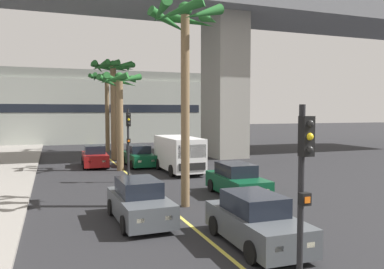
# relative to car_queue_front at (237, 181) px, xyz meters

# --- Properties ---
(lane_stripe_center) EXTENTS (0.14, 56.00, 0.01)m
(lane_stripe_center) POSITION_rel_car_queue_front_xyz_m (-3.73, 6.07, -0.72)
(lane_stripe_center) COLOR #DBCC4C
(lane_stripe_center) RESTS_ON ground
(pier_building_backdrop) EXTENTS (31.48, 8.04, 9.22)m
(pier_building_backdrop) POSITION_rel_car_queue_front_xyz_m (-3.73, 36.09, 3.83)
(pier_building_backdrop) COLOR #ADB2A8
(pier_building_backdrop) RESTS_ON ground
(car_queue_front) EXTENTS (1.93, 4.15, 1.56)m
(car_queue_front) POSITION_rel_car_queue_front_xyz_m (0.00, 0.00, 0.00)
(car_queue_front) COLOR #0C4728
(car_queue_front) RESTS_ON ground
(car_queue_second) EXTENTS (1.95, 4.16, 1.56)m
(car_queue_second) POSITION_rel_car_queue_front_xyz_m (-2.29, 11.46, 0.00)
(car_queue_second) COLOR #0C4728
(car_queue_second) RESTS_ON ground
(car_queue_third) EXTENTS (1.88, 4.12, 1.56)m
(car_queue_third) POSITION_rel_car_queue_front_xyz_m (-2.54, -6.30, 0.00)
(car_queue_third) COLOR #4C5156
(car_queue_third) RESTS_ON ground
(car_queue_fourth) EXTENTS (1.96, 4.16, 1.56)m
(car_queue_fourth) POSITION_rel_car_queue_front_xyz_m (-5.37, 12.39, 0.00)
(car_queue_fourth) COLOR maroon
(car_queue_fourth) RESTS_ON ground
(car_queue_fifth) EXTENTS (1.92, 4.14, 1.56)m
(car_queue_fifth) POSITION_rel_car_queue_front_xyz_m (-5.33, -2.64, 0.00)
(car_queue_fifth) COLOR #4C5156
(car_queue_fifth) RESTS_ON ground
(delivery_van) EXTENTS (2.18, 5.26, 2.36)m
(delivery_van) POSITION_rel_car_queue_front_xyz_m (-0.41, 7.70, 0.57)
(delivery_van) COLOR white
(delivery_van) RESTS_ON ground
(traffic_light_median_near) EXTENTS (0.24, 0.37, 4.20)m
(traffic_light_median_near) POSITION_rel_car_queue_front_xyz_m (-3.81, -10.34, 1.99)
(traffic_light_median_near) COLOR black
(traffic_light_median_near) RESTS_ON ground
(traffic_light_median_far) EXTENTS (0.24, 0.37, 4.20)m
(traffic_light_median_far) POSITION_rel_car_queue_front_xyz_m (-4.23, 5.20, 1.99)
(traffic_light_median_far) COLOR black
(traffic_light_median_far) RESTS_ON ground
(palm_tree_near_median) EXTENTS (2.97, 3.14, 6.71)m
(palm_tree_near_median) POSITION_rel_car_queue_front_xyz_m (-3.96, 9.84, 4.39)
(palm_tree_near_median) COLOR brown
(palm_tree_near_median) RESTS_ON ground
(palm_tree_mid_median) EXTENTS (3.69, 3.68, 7.93)m
(palm_tree_mid_median) POSITION_rel_car_queue_front_xyz_m (-3.01, 22.96, 5.72)
(palm_tree_mid_median) COLOR brown
(palm_tree_mid_median) RESTS_ON ground
(palm_tree_far_median) EXTENTS (3.68, 3.71, 8.25)m
(palm_tree_far_median) POSITION_rel_car_queue_front_xyz_m (-3.46, 15.75, 5.88)
(palm_tree_far_median) COLOR brown
(palm_tree_far_median) RESTS_ON ground
(palm_tree_farthest_median) EXTENTS (3.20, 3.31, 8.61)m
(palm_tree_farthest_median) POSITION_rel_car_queue_front_xyz_m (-3.00, -1.11, 6.16)
(palm_tree_farthest_median) COLOR brown
(palm_tree_farthest_median) RESTS_ON ground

